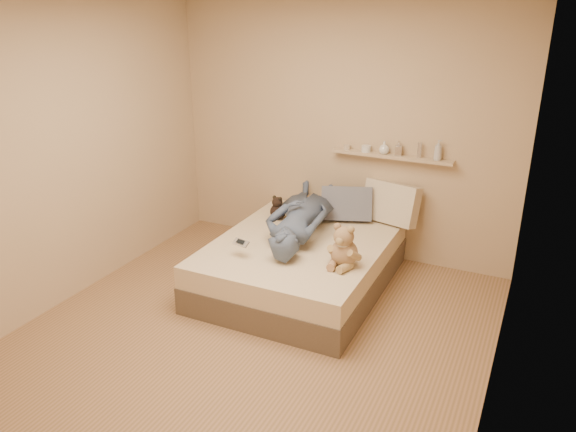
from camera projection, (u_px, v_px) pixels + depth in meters
The scene contains 10 objects.
room at pixel (249, 181), 4.07m from camera, with size 3.80×3.80×3.80m.
bed at pixel (301, 263), 5.25m from camera, with size 1.50×1.90×0.45m.
game_console at pixel (241, 243), 4.81m from camera, with size 0.16×0.09×0.05m.
teddy_bear at pixel (344, 249), 4.64m from camera, with size 0.31×0.30×0.38m.
dark_plush at pixel (278, 209), 5.64m from camera, with size 0.16×0.16×0.25m.
pillow_cream at pixel (391, 203), 5.55m from camera, with size 0.55×0.16×0.40m, color beige.
pillow_grey at pixel (346, 204), 5.61m from camera, with size 0.50×0.14×0.34m, color slate.
person at pixel (301, 215), 5.29m from camera, with size 0.54×1.49×0.36m, color #3F4A63.
wall_shelf at pixel (391, 156), 5.47m from camera, with size 1.20×0.12×0.03m, color tan.
shelf_bottles at pixel (398, 149), 5.42m from camera, with size 0.98×0.14×0.19m.
Camera 1 is at (1.93, -3.39, 2.55)m, focal length 35.00 mm.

